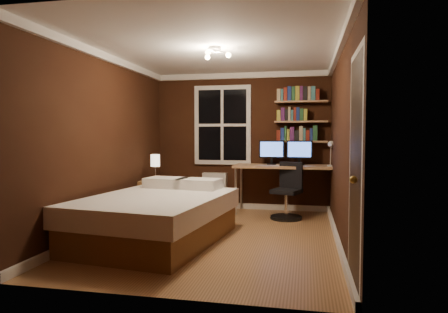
% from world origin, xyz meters
% --- Properties ---
extents(floor, '(4.20, 4.20, 0.00)m').
position_xyz_m(floor, '(0.00, 0.00, 0.00)').
color(floor, brown).
rests_on(floor, ground).
extents(wall_back, '(3.20, 0.04, 2.50)m').
position_xyz_m(wall_back, '(0.00, 2.10, 1.25)').
color(wall_back, black).
rests_on(wall_back, ground).
extents(wall_left, '(0.04, 4.20, 2.50)m').
position_xyz_m(wall_left, '(-1.60, 0.00, 1.25)').
color(wall_left, black).
rests_on(wall_left, ground).
extents(wall_right, '(0.04, 4.20, 2.50)m').
position_xyz_m(wall_right, '(1.60, 0.00, 1.25)').
color(wall_right, black).
rests_on(wall_right, ground).
extents(ceiling, '(3.20, 4.20, 0.02)m').
position_xyz_m(ceiling, '(0.00, 0.00, 2.50)').
color(ceiling, white).
rests_on(ceiling, wall_back).
extents(window, '(1.06, 0.06, 1.46)m').
position_xyz_m(window, '(-0.35, 2.06, 1.55)').
color(window, silver).
rests_on(window, wall_back).
extents(door, '(0.03, 0.82, 2.05)m').
position_xyz_m(door, '(1.59, -1.55, 1.02)').
color(door, black).
rests_on(door, ground).
extents(door_knob, '(0.06, 0.06, 0.06)m').
position_xyz_m(door_knob, '(1.55, -1.85, 1.00)').
color(door_knob, gold).
rests_on(door_knob, door).
extents(ceiling_fixture, '(0.44, 0.44, 0.18)m').
position_xyz_m(ceiling_fixture, '(0.00, -0.10, 2.40)').
color(ceiling_fixture, beige).
rests_on(ceiling_fixture, ceiling).
extents(bookshelf_lower, '(0.92, 0.22, 0.03)m').
position_xyz_m(bookshelf_lower, '(1.08, 1.98, 1.25)').
color(bookshelf_lower, '#9A704A').
rests_on(bookshelf_lower, wall_back).
extents(books_row_lower, '(0.66, 0.16, 0.23)m').
position_xyz_m(books_row_lower, '(1.08, 1.98, 1.38)').
color(books_row_lower, maroon).
rests_on(books_row_lower, bookshelf_lower).
extents(bookshelf_middle, '(0.92, 0.22, 0.03)m').
position_xyz_m(bookshelf_middle, '(1.08, 1.98, 1.60)').
color(bookshelf_middle, '#9A704A').
rests_on(bookshelf_middle, wall_back).
extents(books_row_middle, '(0.54, 0.16, 0.23)m').
position_xyz_m(books_row_middle, '(1.08, 1.98, 1.73)').
color(books_row_middle, navy).
rests_on(books_row_middle, bookshelf_middle).
extents(bookshelf_upper, '(0.92, 0.22, 0.03)m').
position_xyz_m(bookshelf_upper, '(1.08, 1.98, 1.95)').
color(bookshelf_upper, '#9A704A').
rests_on(bookshelf_upper, wall_back).
extents(books_row_upper, '(0.66, 0.16, 0.23)m').
position_xyz_m(books_row_upper, '(1.08, 1.98, 2.08)').
color(books_row_upper, '#24542E').
rests_on(books_row_upper, bookshelf_upper).
extents(bed, '(1.81, 2.34, 0.73)m').
position_xyz_m(bed, '(-0.69, -0.41, 0.31)').
color(bed, brown).
rests_on(bed, ground).
extents(nightstand, '(0.56, 0.56, 0.61)m').
position_xyz_m(nightstand, '(-1.28, 1.06, 0.30)').
color(nightstand, brown).
rests_on(nightstand, ground).
extents(bedside_lamp, '(0.15, 0.15, 0.44)m').
position_xyz_m(bedside_lamp, '(-1.28, 1.06, 0.83)').
color(bedside_lamp, '#F3E4CC').
rests_on(bedside_lamp, nightstand).
extents(radiator, '(0.44, 0.16, 0.67)m').
position_xyz_m(radiator, '(-0.48, 1.98, 0.33)').
color(radiator, silver).
rests_on(radiator, ground).
extents(desk, '(1.78, 0.67, 0.85)m').
position_xyz_m(desk, '(0.84, 1.75, 0.79)').
color(desk, '#9A704A').
rests_on(desk, ground).
extents(monitor_left, '(0.44, 0.12, 0.42)m').
position_xyz_m(monitor_left, '(0.58, 1.83, 1.06)').
color(monitor_left, black).
rests_on(monitor_left, desk).
extents(monitor_right, '(0.44, 0.12, 0.42)m').
position_xyz_m(monitor_right, '(1.06, 1.83, 1.06)').
color(monitor_right, black).
rests_on(monitor_right, desk).
extents(desk_lamp, '(0.14, 0.32, 0.44)m').
position_xyz_m(desk_lamp, '(1.57, 1.56, 1.07)').
color(desk_lamp, silver).
rests_on(desk_lamp, desk).
extents(office_chair, '(0.53, 0.53, 0.92)m').
position_xyz_m(office_chair, '(0.88, 1.34, 0.34)').
color(office_chair, black).
rests_on(office_chair, ground).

